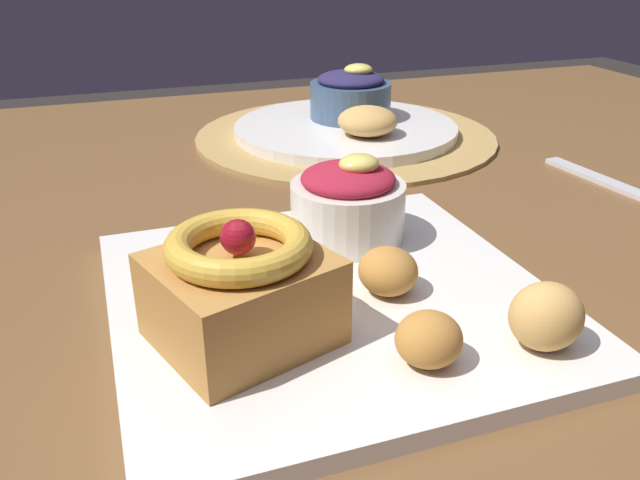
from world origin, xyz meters
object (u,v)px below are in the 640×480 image
Objects in this scene: fritter_middle at (429,339)px; knife at (622,188)px; back_plate at (345,129)px; back_pastry at (368,121)px; fritter_back at (388,271)px; fritter_front at (546,316)px; back_ramekin at (351,95)px; front_plate at (330,299)px; berry_ramekin at (348,203)px; cake_slice at (241,288)px.

knife is (0.31, 0.20, -0.02)m from fritter_middle.
fritter_middle is 0.47m from back_plate.
back_pastry reaches higher than back_plate.
fritter_front is at bearing -56.17° from fritter_back.
back_ramekin is (0.08, 0.48, 0.01)m from fritter_front.
berry_ramekin reaches higher than front_plate.
front_plate is 0.35m from back_pastry.
back_ramekin is 1.47× the size of back_pastry.
back_ramekin is at bearing 73.03° from fritter_middle.
fritter_back is (0.10, 0.02, -0.02)m from cake_slice.
fritter_back is 0.33m from knife.
fritter_front is 0.10m from fritter_back.
back_plate is at bearing 30.60° from knife.
fritter_front reaches higher than back_pastry.
front_plate is 0.42m from back_ramekin.
back_pastry is (0.22, 0.34, -0.01)m from cake_slice.
front_plate reaches higher than knife.
fritter_back is at bearing -108.51° from back_ramekin.
knife is at bearing 6.96° from berry_ramekin.
back_ramekin reaches higher than back_plate.
back_pastry is at bearing 80.70° from fritter_front.
berry_ramekin reaches higher than fritter_front.
cake_slice reaches higher than fritter_middle.
front_plate is 0.04m from fritter_back.
fritter_middle reaches higher than back_plate.
cake_slice is 0.45m from back_plate.
front_plate is at bearing -112.86° from back_plate.
berry_ramekin is 2.04× the size of fritter_front.
fritter_back reaches higher than back_plate.
back_pastry is at bearing 36.20° from knife.
back_plate is at bearing 67.14° from front_plate.
berry_ramekin is 2.33× the size of fritter_middle.
fritter_middle is at bearing -106.01° from back_plate.
cake_slice is 0.43m from knife.
front_plate is 7.51× the size of fritter_middle.
front_plate is 2.82× the size of back_ramekin.
fritter_front is at bearing 124.29° from knife.
back_plate is at bearing 82.43° from fritter_front.
cake_slice is 2.70× the size of fritter_front.
back_ramekin reaches higher than knife.
fritter_front reaches higher than fritter_back.
back_plate is at bearing 61.12° from cake_slice.
back_pastry is at bearing 69.04° from fritter_back.
cake_slice is at bearing -118.88° from back_plate.
back_pastry is at bearing -83.80° from back_plate.
front_plate is at bearing 27.24° from cake_slice.
back_plate is (0.06, 0.46, -0.02)m from fritter_front.
cake_slice is 0.17m from fritter_front.
fritter_front is 1.14× the size of fritter_middle.
fritter_back is at bearing -20.51° from front_plate.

